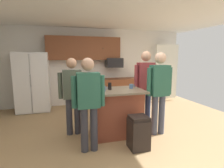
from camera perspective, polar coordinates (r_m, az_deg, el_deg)
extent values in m
plane|color=tan|center=(3.90, 2.51, -16.37)|extent=(7.04, 7.04, 0.00)
plane|color=white|center=(3.65, 2.81, 23.79)|extent=(7.04, 7.04, 0.00)
cube|color=white|center=(6.25, -5.45, 5.54)|extent=(6.40, 0.10, 2.60)
cube|color=white|center=(6.86, 17.17, 3.81)|extent=(0.90, 0.06, 2.00)
cube|color=brown|center=(5.99, -9.03, 11.31)|extent=(2.40, 0.35, 0.75)
sphere|color=#4C3823|center=(5.91, -2.90, 11.44)|extent=(0.04, 0.04, 0.04)
cube|color=brown|center=(6.19, 0.68, -2.39)|extent=(1.80, 0.60, 0.90)
sphere|color=#4C3823|center=(6.04, 5.63, -2.72)|extent=(0.04, 0.04, 0.04)
cube|color=white|center=(5.87, -24.25, 0.57)|extent=(0.95, 0.70, 1.78)
cube|color=white|center=(5.55, -27.23, -0.07)|extent=(0.45, 0.04, 1.70)
cube|color=white|center=(5.47, -22.36, 0.14)|extent=(0.45, 0.04, 1.70)
cylinder|color=#B2B2B7|center=(5.46, -24.92, 0.91)|extent=(0.02, 0.02, 0.35)
cube|color=black|center=(6.09, 0.64, 6.91)|extent=(0.56, 0.40, 0.32)
cube|color=brown|center=(3.82, 1.23, -9.37)|extent=(1.00, 0.70, 0.93)
cube|color=#756651|center=(3.69, 1.25, -2.19)|extent=(1.14, 0.84, 0.04)
cylinder|color=#383842|center=(3.91, -13.67, -10.23)|extent=(0.13, 0.13, 0.79)
cylinder|color=#383842|center=(3.92, -11.15, -10.10)|extent=(0.13, 0.13, 0.79)
cube|color=#4C5647|center=(3.75, -12.76, -0.08)|extent=(0.38, 0.22, 0.60)
sphere|color=tan|center=(3.71, -13.00, 6.57)|extent=(0.22, 0.22, 0.22)
cylinder|color=#4C5647|center=(3.75, -16.42, -0.54)|extent=(0.09, 0.09, 0.54)
cylinder|color=#4C5647|center=(3.77, -9.11, -0.23)|extent=(0.09, 0.09, 0.54)
cylinder|color=#232D4C|center=(4.38, 9.51, -7.52)|extent=(0.13, 0.13, 0.87)
cylinder|color=#232D4C|center=(4.45, 11.51, -7.30)|extent=(0.13, 0.13, 0.87)
cube|color=maroon|center=(4.26, 10.81, 2.46)|extent=(0.38, 0.22, 0.65)
sphere|color=tan|center=(4.24, 11.00, 8.84)|extent=(0.24, 0.24, 0.24)
cylinder|color=maroon|center=(4.16, 7.84, 2.14)|extent=(0.09, 0.09, 0.59)
cylinder|color=maroon|center=(4.38, 13.62, 2.30)|extent=(0.09, 0.09, 0.59)
cylinder|color=#4C5166|center=(3.91, 13.61, -9.80)|extent=(0.13, 0.13, 0.85)
cylinder|color=#4C5166|center=(3.99, 15.77, -9.50)|extent=(0.13, 0.13, 0.85)
cube|color=#2D6651|center=(3.79, 15.14, 1.10)|extent=(0.38, 0.22, 0.64)
sphere|color=beige|center=(3.75, 15.43, 8.14)|extent=(0.23, 0.23, 0.23)
cylinder|color=#2D6651|center=(3.67, 11.91, 0.70)|extent=(0.09, 0.09, 0.57)
cylinder|color=#2D6651|center=(3.92, 18.16, 0.95)|extent=(0.09, 0.09, 0.57)
cylinder|color=#383842|center=(3.20, -8.97, -14.47)|extent=(0.13, 0.13, 0.80)
cylinder|color=#383842|center=(3.22, -5.87, -14.24)|extent=(0.13, 0.13, 0.80)
cube|color=#2D6651|center=(3.00, -7.68, -2.03)|extent=(0.38, 0.22, 0.60)
sphere|color=tan|center=(2.95, -7.86, 6.33)|extent=(0.22, 0.22, 0.22)
cylinder|color=#2D6651|center=(2.99, -12.24, -2.62)|extent=(0.09, 0.09, 0.54)
cylinder|color=#2D6651|center=(3.05, -3.20, -2.18)|extent=(0.09, 0.09, 0.54)
cylinder|color=black|center=(3.79, -4.18, -0.32)|extent=(0.08, 0.08, 0.17)
cylinder|color=black|center=(3.69, -0.75, -0.72)|extent=(0.08, 0.08, 0.15)
cylinder|color=#4C6B99|center=(3.54, -2.77, -1.48)|extent=(0.08, 0.08, 0.11)
torus|color=#4C6B99|center=(3.55, -1.89, -1.35)|extent=(0.06, 0.01, 0.06)
cylinder|color=#4C6B99|center=(3.86, 6.25, -0.74)|extent=(0.09, 0.09, 0.09)
torus|color=#4C6B99|center=(3.88, 7.06, -0.63)|extent=(0.06, 0.01, 0.06)
cube|color=black|center=(3.35, 8.55, -15.70)|extent=(0.34, 0.34, 0.55)
cube|color=black|center=(3.23, 8.68, -10.78)|extent=(0.32, 0.32, 0.06)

